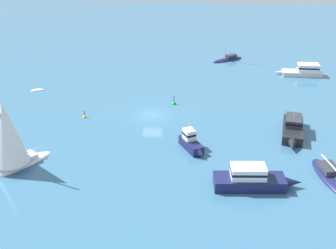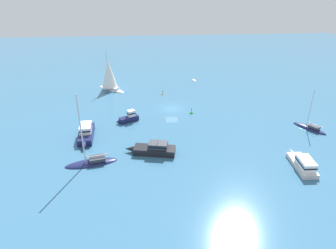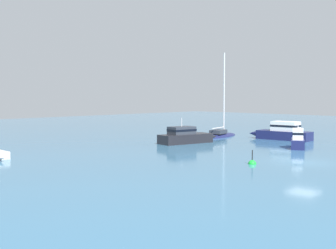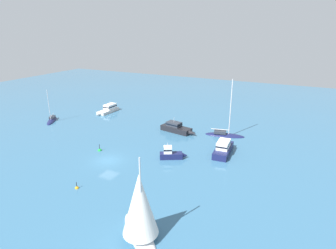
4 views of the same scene
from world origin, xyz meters
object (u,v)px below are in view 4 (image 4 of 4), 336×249
(cabin_cruiser, at_px, (172,154))
(mooring_buoy, at_px, (100,150))
(ketch_1, at_px, (140,209))
(motor_cruiser, at_px, (224,148))
(channel_buoy, at_px, (77,188))
(ketch, at_px, (52,120))
(cabin_cruiser_1, at_px, (177,128))
(powerboat, at_px, (109,109))
(sailboat, at_px, (224,135))

(cabin_cruiser, relative_size, mooring_buoy, 3.03)
(ketch_1, bearing_deg, motor_cruiser, 124.98)
(channel_buoy, bearing_deg, cabin_cruiser, 151.82)
(ketch, xyz_separation_m, cabin_cruiser_1, (-5.99, 28.23, 0.68))
(powerboat, height_order, channel_buoy, powerboat)
(powerboat, distance_m, mooring_buoy, 23.83)
(ketch_1, xyz_separation_m, sailboat, (-31.48, -0.21, -3.15))
(cabin_cruiser, relative_size, cabin_cruiser_1, 0.55)
(motor_cruiser, relative_size, sailboat, 0.72)
(mooring_buoy, bearing_deg, cabin_cruiser, 102.18)
(ketch_1, bearing_deg, cabin_cruiser_1, 147.17)
(ketch, bearing_deg, mooring_buoy, 33.40)
(sailboat, bearing_deg, mooring_buoy, -148.30)
(cabin_cruiser, height_order, channel_buoy, cabin_cruiser)
(channel_buoy, bearing_deg, mooring_buoy, -155.01)
(powerboat, distance_m, channel_buoy, 35.78)
(ketch, xyz_separation_m, powerboat, (-11.59, 7.01, 0.67))
(ketch, xyz_separation_m, sailboat, (-8.11, 37.41, 0.10))
(mooring_buoy, bearing_deg, sailboat, 133.55)
(motor_cruiser, height_order, powerboat, powerboat)
(cabin_cruiser_1, distance_m, channel_buoy, 25.32)
(cabin_cruiser, distance_m, cabin_cruiser_1, 12.35)
(sailboat, relative_size, mooring_buoy, 7.86)
(cabin_cruiser, xyz_separation_m, cabin_cruiser_1, (-11.55, -4.36, 0.02))
(motor_cruiser, bearing_deg, ketch, 86.56)
(ketch, height_order, sailboat, sailboat)
(ketch_1, distance_m, cabin_cruiser_1, 30.93)
(cabin_cruiser_1, bearing_deg, ketch, -157.28)
(powerboat, relative_size, mooring_buoy, 5.16)
(cabin_cruiser, height_order, ketch_1, ketch_1)
(sailboat, bearing_deg, motor_cruiser, -87.33)
(ketch_1, distance_m, powerboat, 46.54)
(ketch_1, relative_size, mooring_buoy, 6.44)
(ketch, bearing_deg, ketch_1, 23.70)
(channel_buoy, relative_size, mooring_buoy, 0.77)
(cabin_cruiser, height_order, powerboat, cabin_cruiser)
(cabin_cruiser, bearing_deg, sailboat, 41.81)
(cabin_cruiser_1, xyz_separation_m, mooring_buoy, (14.22, -8.01, -0.76))
(ketch, bearing_deg, sailboat, 67.79)
(motor_cruiser, xyz_separation_m, mooring_buoy, (8.44, -19.24, -0.89))
(cabin_cruiser, distance_m, motor_cruiser, 8.98)
(ketch_1, height_order, cabin_cruiser_1, ketch_1)
(ketch, relative_size, cabin_cruiser, 1.75)
(ketch_1, relative_size, channel_buoy, 8.36)
(cabin_cruiser_1, height_order, mooring_buoy, cabin_cruiser_1)
(cabin_cruiser, bearing_deg, cabin_cruiser_1, 81.91)
(cabin_cruiser, distance_m, ketch_1, 18.69)
(powerboat, bearing_deg, cabin_cruiser_1, 77.40)
(ketch, xyz_separation_m, channel_buoy, (19.14, 25.30, -0.09))
(cabin_cruiser, distance_m, mooring_buoy, 12.67)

